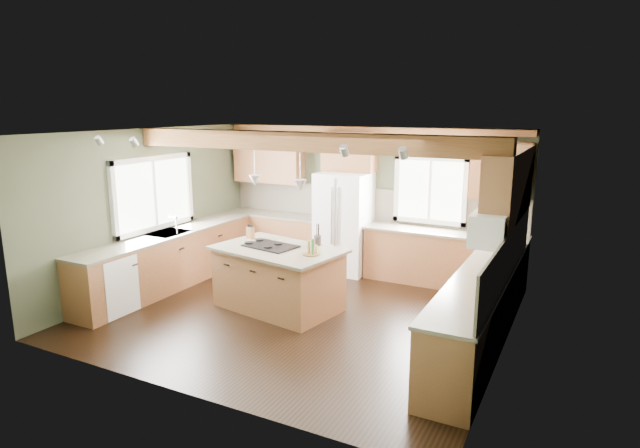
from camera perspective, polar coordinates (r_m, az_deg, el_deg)
The scene contains 37 objects.
floor at distance 7.88m, azimuth -2.04°, elevation -9.47°, with size 5.60×5.60×0.00m, color black.
ceiling at distance 7.32m, azimuth -2.20°, elevation 9.76°, with size 5.60×5.60×0.00m, color silver.
wall_back at distance 9.71m, azimuth 5.12°, elevation 2.68°, with size 5.60×5.60×0.00m, color #434A35.
wall_left at distance 9.17m, azimuth -17.57°, elevation 1.56°, with size 5.00×5.00×0.00m, color #434A35.
wall_right at distance 6.63m, azimuth 19.53°, elevation -2.64°, with size 5.00×5.00×0.00m, color #434A35.
ceiling_beam at distance 7.36m, azimuth -2.04°, elevation 8.77°, with size 5.55×0.26×0.26m, color #523017.
soffit_trim at distance 9.49m, azimuth 5.04°, elevation 9.99°, with size 5.55×0.20×0.10m, color #523017.
backsplash_back at distance 9.71m, azimuth 5.08°, elevation 2.14°, with size 5.58×0.03×0.58m, color brown.
backsplash_right at distance 6.70m, azimuth 19.41°, elevation -3.27°, with size 0.03×3.70×0.58m, color brown.
base_cab_back_left at distance 10.42m, azimuth -4.75°, elevation -1.46°, with size 2.02×0.60×0.88m, color brown.
counter_back_left at distance 10.32m, azimuth -4.80°, elevation 1.01°, with size 2.06×0.64×0.04m, color #4A4436.
base_cab_back_right at distance 9.17m, azimuth 12.96°, elevation -3.69°, with size 2.62×0.60×0.88m, color brown.
counter_back_right at distance 9.06m, azimuth 13.11°, elevation -0.90°, with size 2.66×0.64×0.04m, color #4A4436.
base_cab_left at distance 9.20m, azimuth -15.67°, elevation -3.80°, with size 0.60×3.70×0.88m, color brown.
counter_left at distance 9.08m, azimuth -15.84°, elevation -1.02°, with size 0.64×3.74×0.04m, color #4A4436.
base_cab_right at distance 6.98m, azimuth 16.61°, elevation -9.11°, with size 0.60×3.70×0.88m, color brown.
counter_right at distance 6.83m, azimuth 16.85°, elevation -5.52°, with size 0.64×3.74×0.04m, color #4A4436.
upper_cab_back_left at distance 10.38m, azimuth -5.48°, elevation 6.93°, with size 1.40×0.35×0.90m, color brown.
upper_cab_over_fridge at distance 9.56m, azimuth 3.14°, elevation 7.69°, with size 0.96×0.35×0.70m, color brown.
upper_cab_right at distance 7.40m, azimuth 19.53°, elevation 4.03°, with size 0.35×2.20×0.90m, color brown.
upper_cab_back_corner at distance 8.85m, azimuth 18.75°, elevation 5.36°, with size 0.90×0.35×0.90m, color brown.
window_left at distance 9.15m, azimuth -17.37°, elevation 3.14°, with size 0.04×1.60×1.05m, color white.
window_back at distance 9.29m, azimuth 11.70°, elevation 3.58°, with size 1.10×0.04×1.00m, color white.
sink at distance 9.08m, azimuth -15.84°, elevation -0.99°, with size 0.50×0.65×0.03m, color #262628.
faucet at distance 8.93m, azimuth -15.04°, elevation -0.21°, with size 0.02×0.02×0.28m, color #B2B2B7.
dishwasher at distance 8.34m, azimuth -21.68°, elevation -6.00°, with size 0.60×0.60×0.84m, color white.
oven at distance 5.81m, azimuth 14.00°, elevation -13.58°, with size 0.60×0.72×0.84m, color white.
microwave at distance 6.55m, azimuth 17.73°, elevation -0.43°, with size 0.40×0.70×0.38m, color white.
pendant_left at distance 7.92m, azimuth -6.96°, elevation 4.65°, with size 0.18×0.18×0.16m, color #B2B2B7.
pendant_right at distance 7.35m, azimuth -2.14°, elevation 4.13°, with size 0.18×0.18×0.16m, color #B2B2B7.
refrigerator at distance 9.56m, azimuth 2.55°, elevation 0.12°, with size 0.90×0.74×1.80m, color white.
island at distance 7.96m, azimuth -4.46°, elevation -5.92°, with size 1.72×1.05×0.88m, color brown.
island_top at distance 7.82m, azimuth -4.51°, elevation -2.72°, with size 1.84×1.17×0.04m, color #4A4436.
cooktop at distance 7.91m, azimuth -5.29°, elevation -2.34°, with size 0.75×0.50×0.02m, color black.
knife_block at distance 8.40m, azimuth -7.45°, elevation -0.95°, with size 0.11×0.08×0.18m, color brown.
utensil_crock at distance 7.93m, azimuth -0.26°, elevation -1.76°, with size 0.11×0.11×0.15m, color #484039.
bottle_tray at distance 7.43m, azimuth -0.98°, elevation -2.47°, with size 0.24×0.24×0.22m, color brown, non-canonical shape.
Camera 1 is at (3.59, -6.37, 2.95)m, focal length 30.00 mm.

